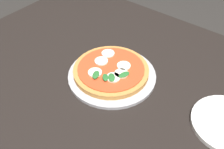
# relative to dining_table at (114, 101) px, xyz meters

# --- Properties ---
(dining_table) EXTENTS (1.34, 1.02, 0.77)m
(dining_table) POSITION_rel_dining_table_xyz_m (0.00, 0.00, 0.00)
(dining_table) COLOR black
(dining_table) RESTS_ON ground_plane
(serving_tray) EXTENTS (0.31, 0.31, 0.01)m
(serving_tray) POSITION_rel_dining_table_xyz_m (0.02, -0.02, 0.11)
(serving_tray) COLOR #B2B2B7
(serving_tray) RESTS_ON dining_table
(pizza) EXTENTS (0.27, 0.27, 0.03)m
(pizza) POSITION_rel_dining_table_xyz_m (0.03, -0.02, 0.12)
(pizza) COLOR #C6843F
(pizza) RESTS_ON serving_tray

